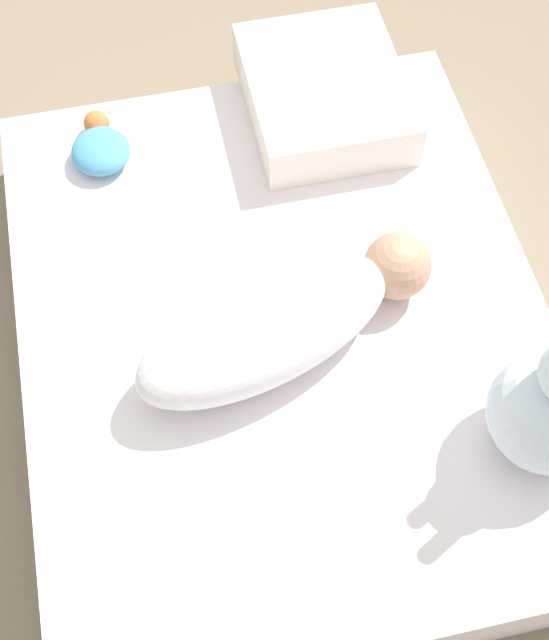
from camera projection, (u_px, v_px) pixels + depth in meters
The scene contains 5 objects.
ground_plane at pixel (283, 356), 1.78m from camera, with size 12.00×12.00×0.00m, color #7A6B56.
bed_mattress at pixel (283, 337), 1.71m from camera, with size 1.22×0.97×0.15m.
swaddled_baby at pixel (280, 322), 1.55m from camera, with size 0.34×0.59×0.16m.
pillow at pixel (325, 94), 1.87m from camera, with size 0.38×0.32×0.10m.
turtle_plush at pixel (100, 147), 1.82m from camera, with size 0.17×0.12×0.06m.
Camera 1 is at (-0.82, 0.20, 1.57)m, focal length 50.00 mm.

